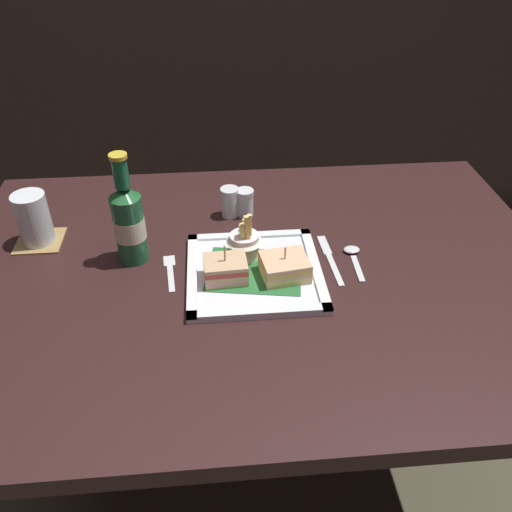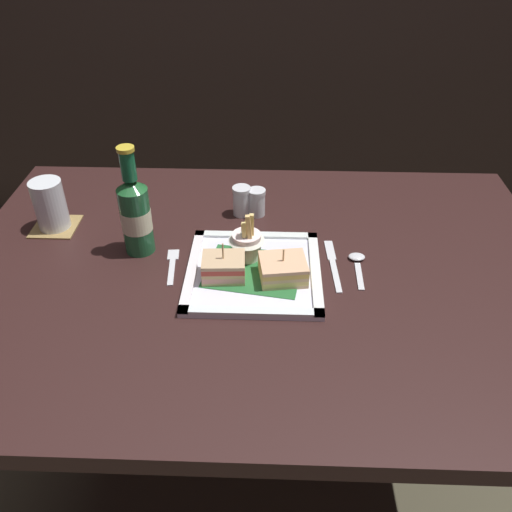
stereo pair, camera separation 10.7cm
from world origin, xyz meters
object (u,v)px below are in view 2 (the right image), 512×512
pepper_shaker (257,204)px  fries_cup (247,241)px  knife (333,263)px  spoon (357,261)px  salt_shaker (242,203)px  sandwich_half_left (224,267)px  dining_table (258,316)px  fork (172,264)px  square_plate (254,272)px  water_glass (51,207)px  sandwich_half_right (283,269)px  beer_bottle (135,213)px

pepper_shaker → fries_cup: bearing=-94.5°
knife → pepper_shaker: 0.26m
spoon → fries_cup: bearing=179.6°
salt_shaker → spoon: bearing=-36.6°
sandwich_half_left → fries_cup: fries_cup is taller
dining_table → fork: 0.23m
square_plate → pepper_shaker: (-0.00, 0.24, 0.02)m
fries_cup → spoon: 0.24m
square_plate → spoon: size_ratio=2.27×
water_glass → fork: water_glass is taller
square_plate → pepper_shaker: bearing=90.5°
fork → pepper_shaker: 0.27m
water_glass → pepper_shaker: water_glass is taller
sandwich_half_right → knife: size_ratio=0.57×
fork → salt_shaker: salt_shaker is taller
sandwich_half_right → spoon: 0.17m
fork → salt_shaker: bearing=57.1°
square_plate → dining_table: bearing=66.1°
sandwich_half_right → spoon: (0.16, 0.07, -0.03)m
sandwich_half_left → fork: (-0.11, 0.05, -0.03)m
pepper_shaker → dining_table: bearing=-87.2°
fries_cup → dining_table: bearing=-48.1°
pepper_shaker → water_glass: bearing=-170.9°
water_glass → sandwich_half_right: bearing=-19.1°
fork → square_plate: bearing=-8.8°
dining_table → fork: size_ratio=10.39×
beer_bottle → pepper_shaker: size_ratio=3.64×
beer_bottle → knife: size_ratio=1.35×
dining_table → fries_cup: 0.19m
dining_table → water_glass: bearing=163.4°
salt_shaker → pepper_shaker: 0.04m
sandwich_half_left → salt_shaker: bearing=85.3°
pepper_shaker → beer_bottle: bearing=-147.9°
sandwich_half_left → beer_bottle: 0.22m
beer_bottle → spoon: beer_bottle is taller
water_glass → spoon: water_glass is taller
sandwich_half_right → fries_cup: size_ratio=0.91×
water_glass → salt_shaker: water_glass is taller
dining_table → sandwich_half_right: 0.18m
sandwich_half_right → pepper_shaker: sandwich_half_right is taller
fries_cup → pepper_shaker: size_ratio=1.67×
sandwich_half_left → pepper_shaker: size_ratio=1.32×
fork → knife: (0.34, 0.02, -0.00)m
water_glass → spoon: 0.70m
dining_table → pepper_shaker: 0.27m
dining_table → beer_bottle: bearing=166.9°
dining_table → beer_bottle: size_ratio=5.29×
sandwich_half_right → water_glass: water_glass is taller
sandwich_half_left → knife: bearing=16.0°
knife → pepper_shaker: bearing=131.1°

